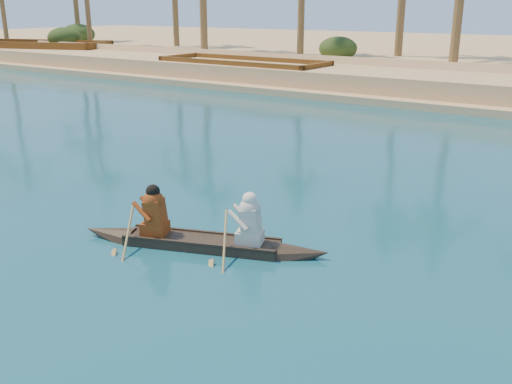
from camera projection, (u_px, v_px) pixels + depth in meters
The scene contains 4 objects.
shrub_cluster at pixel (462, 67), 34.53m from camera, with size 100.00×6.00×2.40m, color #253A15, non-canonical shape.
canoe at pixel (201, 234), 11.67m from camera, with size 5.20×2.48×1.45m.
barge_left at pixel (35, 53), 50.10m from camera, with size 13.80×8.37×2.18m.
barge_mid at pixel (242, 73), 36.33m from camera, with size 11.14×3.84×1.85m.
Camera 1 is at (9.54, -4.59, 4.73)m, focal length 40.00 mm.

